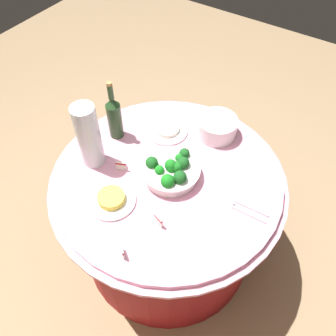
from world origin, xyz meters
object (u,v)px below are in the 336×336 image
Objects in this scene: broccoli_bowl at (172,170)px; food_plate_fried_egg at (112,199)px; food_plate_rice at (167,130)px; label_placard_rear at (159,220)px; serving_tongs at (249,211)px; wine_bottle at (114,116)px; plate_stack at (217,127)px; label_placard_mid at (121,165)px; decorative_fruit_vase at (89,139)px; label_placard_front at (122,251)px.

broccoli_bowl is 0.31m from food_plate_fried_egg.
food_plate_rice is 0.57m from label_placard_rear.
broccoli_bowl is 0.40m from serving_tongs.
plate_stack is at bearing -146.05° from wine_bottle.
serving_tongs is 3.04× the size of label_placard_rear.
serving_tongs is 0.63m from label_placard_mid.
decorative_fruit_vase reaches higher than plate_stack.
broccoli_bowl is at bearing 127.46° from food_plate_rice.
label_placard_rear is at bearing 42.35° from serving_tongs.
wine_bottle is (0.40, -0.08, 0.08)m from broccoli_bowl.
serving_tongs is 0.76× the size of food_plate_fried_egg.
label_placard_front is (-0.05, 0.45, -0.01)m from broccoli_bowl.
wine_bottle reaches higher than food_plate_rice.
wine_bottle reaches higher than label_placard_front.
label_placard_mid reaches higher than food_plate_fried_egg.
decorative_fruit_vase reaches higher than serving_tongs.
label_placard_mid is 1.00× the size of label_placard_rear.
plate_stack is (-0.04, -0.37, 0.00)m from broccoli_bowl.
plate_stack is 3.82× the size of label_placard_rear.
serving_tongs is (-0.79, 0.06, -0.12)m from wine_bottle.
plate_stack is at bearing -96.38° from broccoli_bowl.
food_plate_fried_egg is 0.19m from label_placard_mid.
label_placard_mid reaches higher than food_plate_rice.
food_plate_rice is 0.35m from label_placard_mid.
wine_bottle reaches higher than broccoli_bowl.
serving_tongs is 0.76× the size of food_plate_rice.
broccoli_bowl is 5.09× the size of label_placard_mid.
label_placard_front is at bearing 143.11° from decorative_fruit_vase.
decorative_fruit_vase is at bearing 18.40° from broccoli_bowl.
serving_tongs is (-0.35, 0.35, -0.05)m from plate_stack.
label_placard_mid is at bearing -170.04° from decorative_fruit_vase.
food_plate_fried_egg is at bearing 94.35° from food_plate_rice.
wine_bottle is 0.21m from decorative_fruit_vase.
broccoli_bowl is at bearing -118.67° from food_plate_fried_egg.
wine_bottle is at bearing -49.52° from label_placard_front.
food_plate_rice is at bearing -70.89° from label_placard_front.
label_placard_front is at bearing 53.97° from serving_tongs.
label_placard_mid is (0.23, 0.10, -0.01)m from broccoli_bowl.
food_plate_fried_egg is at bearing 114.55° from label_placard_mid.
decorative_fruit_vase reaches higher than food_plate_fried_egg.
broccoli_bowl is 1.27× the size of food_plate_fried_egg.
broccoli_bowl is at bearing -68.97° from label_placard_rear.
label_placard_rear is at bearing 119.80° from food_plate_rice.
decorative_fruit_vase is 0.44m from food_plate_rice.
food_plate_rice is 1.00× the size of food_plate_fried_egg.
label_placard_front reaches higher than serving_tongs.
food_plate_rice is (0.19, -0.24, -0.03)m from broccoli_bowl.
label_placard_rear is (-0.47, 0.12, -0.12)m from decorative_fruit_vase.
food_plate_rice is (-0.21, -0.17, -0.12)m from wine_bottle.
broccoli_bowl is 0.31m from food_plate_rice.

